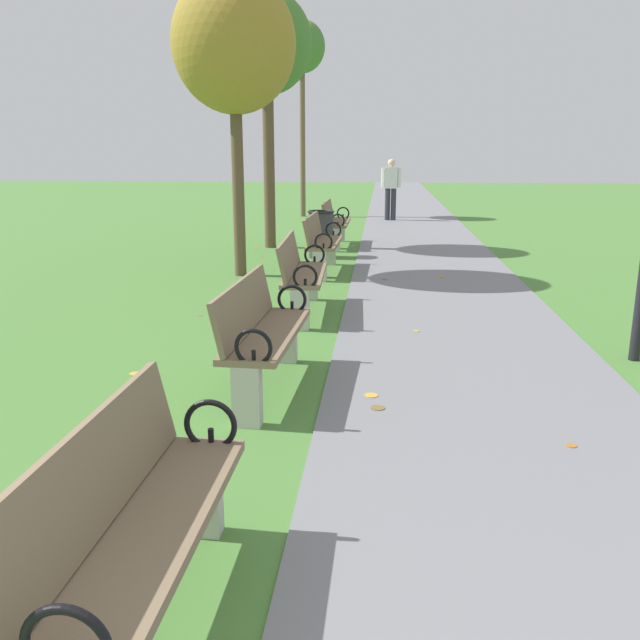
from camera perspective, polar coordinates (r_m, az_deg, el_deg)
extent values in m
cube|color=slate|center=(17.57, 8.02, 8.11)|extent=(2.51, 44.00, 0.02)
cube|color=#7A664C|center=(2.80, -14.67, -16.97)|extent=(0.45, 1.60, 0.05)
cube|color=#7A664C|center=(2.77, -18.75, -12.44)|extent=(0.14, 1.60, 0.40)
cube|color=#B7B5AD|center=(3.53, -10.16, -14.36)|extent=(0.20, 0.12, 0.45)
torus|color=black|center=(3.38, -9.35, -8.85)|extent=(0.27, 0.03, 0.27)
cylinder|color=black|center=(3.41, -9.29, -10.09)|extent=(0.03, 0.03, 0.12)
cube|color=#7A664C|center=(5.36, -4.45, -1.17)|extent=(0.51, 1.62, 0.05)
cube|color=#7A664C|center=(5.34, -6.49, 1.23)|extent=(0.19, 1.60, 0.40)
cube|color=#B7B5AD|center=(4.75, -6.26, -6.47)|extent=(0.20, 0.13, 0.45)
cube|color=#B7B5AD|center=(6.12, -2.96, -1.58)|extent=(0.20, 0.13, 0.45)
torus|color=black|center=(4.60, -5.72, -2.35)|extent=(0.27, 0.04, 0.27)
cylinder|color=black|center=(4.62, -5.69, -3.30)|extent=(0.03, 0.03, 0.12)
torus|color=black|center=(6.04, -2.41, 1.78)|extent=(0.27, 0.04, 0.27)
cylinder|color=black|center=(6.06, -2.41, 1.04)|extent=(0.03, 0.03, 0.12)
cube|color=#7A664C|center=(7.87, -1.27, 3.92)|extent=(0.50, 1.61, 0.05)
cube|color=#7A664C|center=(7.85, -2.67, 5.55)|extent=(0.18, 1.60, 0.40)
cube|color=#B7B5AD|center=(7.20, -1.73, 0.89)|extent=(0.20, 0.13, 0.45)
cube|color=#B7B5AD|center=(8.64, -0.88, 3.19)|extent=(0.20, 0.13, 0.45)
torus|color=black|center=(7.10, -1.28, 3.71)|extent=(0.27, 0.04, 0.27)
cylinder|color=black|center=(7.12, -1.28, 3.08)|extent=(0.03, 0.03, 0.12)
torus|color=black|center=(8.60, -0.47, 5.60)|extent=(0.27, 0.04, 0.27)
cylinder|color=black|center=(8.61, -0.47, 5.07)|extent=(0.03, 0.03, 0.12)
cube|color=#7A664C|center=(10.56, 0.43, 6.63)|extent=(0.47, 1.61, 0.05)
cube|color=#7A664C|center=(10.55, -0.60, 7.86)|extent=(0.16, 1.60, 0.40)
cube|color=#B7B5AD|center=(9.87, -0.03, 4.61)|extent=(0.20, 0.12, 0.45)
cube|color=#B7B5AD|center=(11.32, 0.83, 5.88)|extent=(0.20, 0.12, 0.45)
torus|color=black|center=(9.79, 0.31, 6.69)|extent=(0.27, 0.04, 0.27)
cylinder|color=black|center=(9.80, 0.31, 6.23)|extent=(0.03, 0.03, 0.12)
torus|color=black|center=(11.29, 1.15, 7.73)|extent=(0.27, 0.04, 0.27)
cylinder|color=black|center=(11.30, 1.15, 7.32)|extent=(0.03, 0.03, 0.12)
cube|color=#7A664C|center=(13.47, 1.51, 8.33)|extent=(0.45, 1.60, 0.05)
cube|color=#7A664C|center=(13.46, 0.70, 9.29)|extent=(0.13, 1.60, 0.40)
cube|color=#B7B5AD|center=(12.76, 1.25, 6.86)|extent=(0.20, 0.12, 0.45)
cube|color=#B7B5AD|center=(14.23, 1.72, 7.64)|extent=(0.20, 0.12, 0.45)
torus|color=black|center=(12.70, 1.53, 8.47)|extent=(0.27, 0.03, 0.27)
cylinder|color=black|center=(12.71, 1.52, 8.12)|extent=(0.03, 0.03, 0.12)
torus|color=black|center=(14.21, 1.99, 9.11)|extent=(0.27, 0.03, 0.27)
cylinder|color=black|center=(14.21, 1.98, 8.79)|extent=(0.03, 0.03, 0.12)
cylinder|color=brown|center=(10.31, -7.01, 11.36)|extent=(0.18, 0.18, 2.75)
ellipsoid|color=olive|center=(10.40, -7.38, 22.42)|extent=(1.79, 1.79, 1.97)
cylinder|color=brown|center=(13.30, -4.38, 13.12)|extent=(0.22, 0.22, 3.22)
ellipsoid|color=#477A33|center=(13.43, -4.58, 22.56)|extent=(1.69, 1.69, 1.86)
cylinder|color=brown|center=(19.52, -1.50, 14.97)|extent=(0.15, 0.15, 4.17)
ellipsoid|color=#477A33|center=(19.71, -1.55, 22.35)|extent=(1.27, 1.27, 1.39)
cylinder|color=#2D2D38|center=(18.45, 6.30, 9.81)|extent=(0.14, 0.14, 0.85)
cylinder|color=#2D2D38|center=(18.46, 5.79, 9.83)|extent=(0.14, 0.14, 0.85)
cube|color=white|center=(18.41, 6.10, 12.01)|extent=(0.36, 0.24, 0.56)
sphere|color=beige|center=(18.40, 6.14, 13.22)|extent=(0.20, 0.20, 0.20)
cylinder|color=white|center=(18.40, 6.80, 11.99)|extent=(0.09, 0.09, 0.52)
cylinder|color=white|center=(18.42, 5.41, 12.03)|extent=(0.09, 0.09, 0.52)
cylinder|color=#38383D|center=(12.06, 0.09, 7.26)|extent=(0.44, 0.44, 0.80)
torus|color=black|center=(12.02, 0.09, 9.24)|extent=(0.48, 0.48, 0.04)
cylinder|color=brown|center=(9.99, 5.57, 3.48)|extent=(0.13, 0.13, 0.00)
cylinder|color=brown|center=(5.07, 4.96, -7.49)|extent=(0.14, 0.14, 0.00)
cylinder|color=brown|center=(12.30, -4.87, 5.47)|extent=(0.15, 0.15, 0.00)
cylinder|color=gold|center=(6.08, -15.53, -4.40)|extent=(0.14, 0.14, 0.00)
cylinder|color=#93511E|center=(7.13, -6.16, -1.18)|extent=(0.11, 0.11, 0.00)
cylinder|color=#BC842D|center=(4.69, -19.69, -10.53)|extent=(0.09, 0.09, 0.00)
cylinder|color=#AD6B23|center=(11.71, -4.56, 5.03)|extent=(0.10, 0.10, 0.00)
cylinder|color=#AD6B23|center=(14.18, -3.96, 6.69)|extent=(0.14, 0.14, 0.00)
cylinder|color=#BC842D|center=(10.35, 10.36, 3.70)|extent=(0.15, 0.15, 0.00)
cylinder|color=#AD6B23|center=(13.49, -5.48, 6.26)|extent=(0.14, 0.14, 0.00)
cylinder|color=#AD6B23|center=(4.75, 20.70, -10.01)|extent=(0.10, 0.10, 0.00)
cylinder|color=gold|center=(5.32, 4.40, -6.43)|extent=(0.15, 0.15, 0.00)
cylinder|color=brown|center=(8.00, -10.22, 0.41)|extent=(0.11, 0.11, 0.00)
cylinder|color=gold|center=(7.19, 8.25, -0.94)|extent=(0.07, 0.07, 0.00)
cylinder|color=gold|center=(13.66, 2.74, 6.41)|extent=(0.15, 0.15, 0.00)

